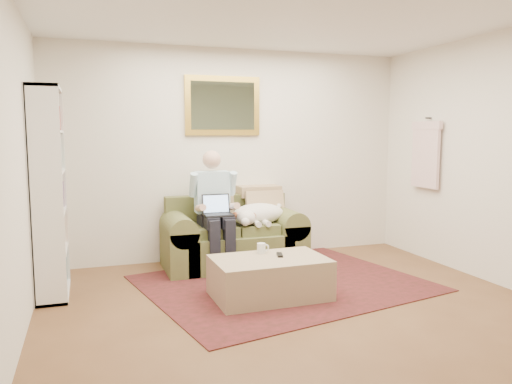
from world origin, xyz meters
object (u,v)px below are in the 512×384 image
sofa (233,242)px  sleeping_dog (259,214)px  bookshelf (49,193)px  laptop (217,209)px  seated_man (216,212)px  coffee_mug (261,248)px  ottoman (270,278)px

sofa → sleeping_dog: bearing=-15.7°
sleeping_dog → bookshelf: bookshelf is taller
laptop → bookshelf: size_ratio=0.16×
laptop → sleeping_dog: size_ratio=0.47×
laptop → bookshelf: bookshelf is taller
sleeping_dog → seated_man: bearing=-172.9°
seated_man → laptop: 0.07m
sofa → coffee_mug: 1.05m
laptop → ottoman: (0.25, -1.03, -0.52)m
sofa → seated_man: bearing=-148.5°
seated_man → coffee_mug: (0.23, -0.88, -0.25)m
sleeping_dog → coffee_mug: bearing=-107.6°
ottoman → sleeping_dog: bearing=75.9°
sleeping_dog → coffee_mug: size_ratio=6.70×
laptop → bookshelf: bearing=-172.0°
coffee_mug → bookshelf: bookshelf is taller
ottoman → bookshelf: 2.26m
laptop → sleeping_dog: (0.54, 0.13, -0.10)m
sleeping_dog → ottoman: bearing=-104.1°
laptop → sleeping_dog: 0.56m
seated_man → ottoman: seated_man is taller
sleeping_dog → ottoman: 1.27m
seated_man → laptop: size_ratio=4.33×
sleeping_dog → sofa: bearing=164.3°
sofa → bookshelf: 2.14m
seated_man → coffee_mug: bearing=-75.2°
sofa → sleeping_dog: (0.29, -0.08, 0.34)m
seated_man → bookshelf: 1.77m
sleeping_dog → ottoman: (-0.29, -1.16, -0.43)m
seated_man → coffee_mug: size_ratio=13.69×
sleeping_dog → bookshelf: size_ratio=0.34×
laptop → sofa: bearing=41.0°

